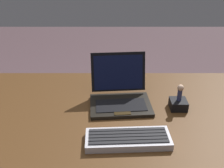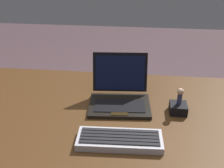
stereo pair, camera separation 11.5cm
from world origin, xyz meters
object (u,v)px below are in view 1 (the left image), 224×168
(external_keyboard, at_px, (127,139))
(figurine_stand, at_px, (178,104))
(figurine, at_px, (179,91))
(laptop_front, at_px, (119,95))

(external_keyboard, bearing_deg, figurine_stand, 44.00)
(figurine_stand, height_order, figurine, figurine)
(laptop_front, relative_size, figurine, 3.72)
(external_keyboard, bearing_deg, figurine, 44.00)
(figurine, bearing_deg, external_keyboard, -136.00)
(laptop_front, distance_m, figurine_stand, 0.27)
(figurine, bearing_deg, laptop_front, 170.04)
(laptop_front, distance_m, figurine, 0.27)
(laptop_front, bearing_deg, figurine_stand, -9.96)
(figurine_stand, bearing_deg, figurine, 0.00)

